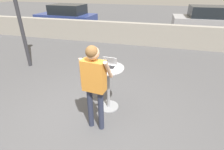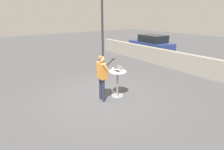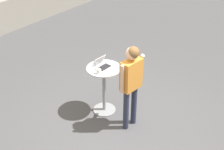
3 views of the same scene
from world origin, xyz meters
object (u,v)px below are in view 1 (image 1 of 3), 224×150
parked_car_near_street (67,16)px  parked_car_further_down (216,22)px  laptop (109,65)px  standing_person (94,79)px  cafe_table (108,83)px  coffee_mug (97,65)px

parked_car_near_street → parked_car_further_down: size_ratio=0.87×
laptop → parked_car_near_street: 9.33m
laptop → standing_person: standing_person is taller
cafe_table → parked_car_near_street: (-5.18, 7.79, 0.09)m
cafe_table → parked_car_further_down: size_ratio=0.23×
laptop → standing_person: size_ratio=0.19×
coffee_mug → standing_person: bearing=-75.5°
cafe_table → laptop: 0.43m
cafe_table → parked_car_further_down: (3.87, 7.56, 0.18)m
standing_person → coffee_mug: bearing=104.5°
parked_car_further_down → coffee_mug: bearing=-118.3°
cafe_table → standing_person: (-0.06, -0.70, 0.47)m
parked_car_near_street → standing_person: bearing=-58.9°
laptop → parked_car_near_street: bearing=123.8°
parked_car_near_street → cafe_table: bearing=-56.4°
coffee_mug → parked_car_further_down: 8.65m
standing_person → parked_car_near_street: 9.91m
cafe_table → standing_person: bearing=-95.0°
cafe_table → laptop: size_ratio=3.16×
parked_car_further_down → parked_car_near_street: bearing=178.5°
coffee_mug → parked_car_further_down: (4.10, 7.62, -0.26)m
standing_person → parked_car_further_down: bearing=64.5°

